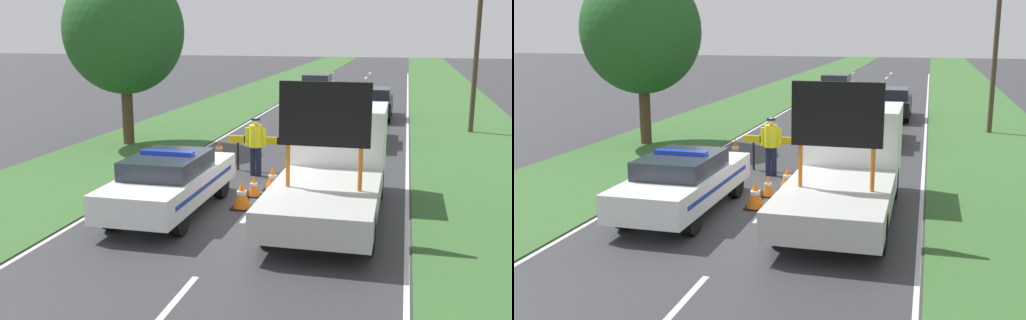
% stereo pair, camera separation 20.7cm
% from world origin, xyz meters
% --- Properties ---
extents(ground_plane, '(160.00, 160.00, 0.00)m').
position_xyz_m(ground_plane, '(0.00, 0.00, 0.00)').
color(ground_plane, '#333335').
extents(lane_markings, '(7.31, 66.28, 0.01)m').
position_xyz_m(lane_markings, '(0.00, 14.42, 0.00)').
color(lane_markings, silver).
rests_on(lane_markings, ground).
extents(grass_verge_left, '(4.81, 120.00, 0.03)m').
position_xyz_m(grass_verge_left, '(-6.11, 20.00, 0.02)').
color(grass_verge_left, '#38602D').
rests_on(grass_verge_left, ground).
extents(grass_verge_right, '(4.81, 120.00, 0.03)m').
position_xyz_m(grass_verge_right, '(6.11, 20.00, 0.02)').
color(grass_verge_right, '#38602D').
rests_on(grass_verge_right, ground).
extents(police_car, '(1.80, 4.92, 1.52)m').
position_xyz_m(police_car, '(-1.85, -0.70, 0.76)').
color(police_car, white).
rests_on(police_car, ground).
extents(work_truck, '(2.27, 6.38, 3.24)m').
position_xyz_m(work_truck, '(1.85, 0.59, 1.15)').
color(work_truck, white).
rests_on(work_truck, ground).
extents(road_barrier, '(3.08, 0.08, 1.07)m').
position_xyz_m(road_barrier, '(-0.26, 3.89, 0.89)').
color(road_barrier, black).
rests_on(road_barrier, ground).
extents(police_officer, '(0.62, 0.40, 1.74)m').
position_xyz_m(police_officer, '(-0.78, 3.29, 1.03)').
color(police_officer, '#191E38').
rests_on(police_officer, ground).
extents(pedestrian_civilian, '(0.56, 0.36, 1.57)m').
position_xyz_m(pedestrian_civilian, '(0.38, 3.52, 0.92)').
color(pedestrian_civilian, brown).
rests_on(pedestrian_civilian, ground).
extents(traffic_cone_near_police, '(0.51, 0.51, 0.70)m').
position_xyz_m(traffic_cone_near_police, '(-0.30, -0.02, 0.34)').
color(traffic_cone_near_police, black).
rests_on(traffic_cone_near_police, ground).
extents(traffic_cone_centre_front, '(0.50, 0.50, 0.68)m').
position_xyz_m(traffic_cone_centre_front, '(-2.51, 5.21, 0.34)').
color(traffic_cone_centre_front, black).
rests_on(traffic_cone_centre_front, ground).
extents(traffic_cone_near_truck, '(0.46, 0.46, 0.63)m').
position_xyz_m(traffic_cone_near_truck, '(0.05, 1.88, 0.31)').
color(traffic_cone_near_truck, black).
rests_on(traffic_cone_near_truck, ground).
extents(traffic_cone_behind_barrier, '(0.41, 0.41, 0.57)m').
position_xyz_m(traffic_cone_behind_barrier, '(1.29, 3.40, 0.28)').
color(traffic_cone_behind_barrier, black).
rests_on(traffic_cone_behind_barrier, ground).
extents(traffic_cone_lane_edge, '(0.40, 0.40, 0.55)m').
position_xyz_m(traffic_cone_lane_edge, '(-0.28, 1.10, 0.27)').
color(traffic_cone_lane_edge, black).
rests_on(traffic_cone_lane_edge, ground).
extents(queued_car_hatch_blue, '(1.80, 4.25, 1.41)m').
position_xyz_m(queued_car_hatch_blue, '(1.72, 9.42, 0.76)').
color(queued_car_hatch_blue, navy).
rests_on(queued_car_hatch_blue, ground).
extents(queued_car_sedan_black, '(1.86, 4.31, 1.48)m').
position_xyz_m(queued_car_sedan_black, '(1.91, 16.02, 0.77)').
color(queued_car_sedan_black, black).
rests_on(queued_car_sedan_black, ground).
extents(queued_car_suv_grey, '(1.74, 4.15, 1.61)m').
position_xyz_m(queued_car_suv_grey, '(-1.73, 22.38, 0.84)').
color(queued_car_suv_grey, slate).
rests_on(queued_car_suv_grey, ground).
extents(roadside_tree_near_right, '(4.37, 4.37, 6.49)m').
position_xyz_m(roadside_tree_near_right, '(-6.61, 6.91, 4.19)').
color(roadside_tree_near_right, '#4C3823').
rests_on(roadside_tree_near_right, ground).
extents(utility_pole, '(1.20, 0.20, 7.19)m').
position_xyz_m(utility_pole, '(6.17, 12.76, 3.71)').
color(utility_pole, '#473828').
rests_on(utility_pole, ground).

